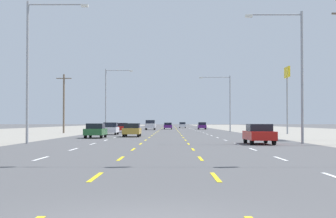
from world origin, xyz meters
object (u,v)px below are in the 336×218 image
object	(u,v)px
sedan_far_right_nearest	(259,134)
sedan_far_left_far	(122,127)
sedan_inner_left_mid	(132,130)
streetlight_right_row_1	(226,98)
hatchback_inner_right_distant_b	(182,125)
pole_sign_right_row_2	(287,82)
sedan_center_turn_distant_a	(168,126)
streetlight_left_row_1	(108,95)
hatchback_far_right_farthest	(202,126)
streetlight_right_row_0	(296,67)
hatchback_far_left_midfar	(111,129)
sedan_far_left_near	(96,130)
suv_inner_left_farther	(150,125)
streetlight_left_row_0	(34,61)

from	to	relation	value
sedan_far_right_nearest	sedan_far_left_far	bearing A→B (deg)	108.27
sedan_far_left_far	sedan_inner_left_mid	bearing A→B (deg)	-82.03
sedan_far_right_nearest	streetlight_right_row_1	distance (m)	46.37
hatchback_inner_right_distant_b	pole_sign_right_row_2	distance (m)	69.78
hatchback_inner_right_distant_b	pole_sign_right_row_2	world-z (taller)	pole_sign_right_row_2
sedan_center_turn_distant_a	streetlight_right_row_1	size ratio (longest dim) A/B	0.49
sedan_far_right_nearest	streetlight_left_row_1	distance (m)	49.22
hatchback_far_right_farthest	streetlight_right_row_0	bearing A→B (deg)	-88.01
streetlight_right_row_0	sedan_center_turn_distant_a	bearing A→B (deg)	97.57
sedan_inner_left_mid	hatchback_inner_right_distant_b	xyz separation A→B (m)	(7.33, 80.94, 0.03)
pole_sign_right_row_2	streetlight_left_row_1	distance (m)	29.92
sedan_far_left_far	streetlight_right_row_0	xyz separation A→B (m)	(16.87, -42.06, 4.93)
hatchback_far_left_midfar	hatchback_far_right_farthest	size ratio (longest dim) A/B	1.00
sedan_inner_left_mid	streetlight_right_row_1	distance (m)	31.27
sedan_far_left_near	hatchback_far_left_midfar	world-z (taller)	hatchback_far_left_midfar
suv_inner_left_farther	streetlight_left_row_0	bearing A→B (deg)	-95.22
streetlight_right_row_0	pole_sign_right_row_2	bearing A→B (deg)	78.35
streetlight_right_row_0	sedan_far_right_nearest	bearing A→B (deg)	-171.00
hatchback_far_left_midfar	suv_inner_left_farther	xyz separation A→B (m)	(3.40, 39.72, 0.24)
streetlight_left_row_0	streetlight_right_row_0	size ratio (longest dim) A/B	1.08
sedan_far_right_nearest	streetlight_right_row_1	world-z (taller)	streetlight_right_row_1
hatchback_inner_right_distant_b	streetlight_right_row_1	bearing A→B (deg)	-83.60
sedan_far_right_nearest	suv_inner_left_farther	size ratio (longest dim) A/B	0.92
sedan_far_left_near	sedan_inner_left_mid	world-z (taller)	same
hatchback_far_left_midfar	pole_sign_right_row_2	size ratio (longest dim) A/B	0.44
suv_inner_left_farther	streetlight_right_row_0	distance (m)	67.58
sedan_inner_left_mid	hatchback_far_left_midfar	xyz separation A→B (m)	(-3.32, 8.67, 0.03)
streetlight_left_row_0	streetlight_right_row_1	bearing A→B (deg)	67.13
streetlight_right_row_1	streetlight_right_row_0	bearing A→B (deg)	-89.78
hatchback_far_left_midfar	hatchback_inner_right_distant_b	world-z (taller)	same
sedan_center_turn_distant_a	streetlight_left_row_1	xyz separation A→B (m)	(-9.56, -28.53, 5.21)
sedan_inner_left_mid	sedan_far_left_far	world-z (taller)	same
sedan_far_right_nearest	pole_sign_right_row_2	bearing A→B (deg)	73.53
sedan_far_left_far	streetlight_left_row_1	xyz separation A→B (m)	(-2.54, 3.54, 5.21)
sedan_far_left_near	streetlight_left_row_0	size ratio (longest dim) A/B	0.43
streetlight_left_row_0	sedan_center_turn_distant_a	bearing A→B (deg)	82.65
suv_inner_left_farther	hatchback_far_left_midfar	bearing A→B (deg)	-94.89
sedan_center_turn_distant_a	streetlight_right_row_1	xyz separation A→B (m)	(9.68, -28.53, 4.70)
hatchback_far_left_midfar	streetlight_left_row_1	size ratio (longest dim) A/B	0.38
sedan_center_turn_distant_a	hatchback_inner_right_distant_b	world-z (taller)	hatchback_inner_right_distant_b
sedan_far_right_nearest	sedan_center_turn_distant_a	world-z (taller)	same
sedan_far_left_near	hatchback_inner_right_distant_b	size ratio (longest dim) A/B	1.15
suv_inner_left_farther	streetlight_left_row_1	size ratio (longest dim) A/B	0.48
sedan_far_right_nearest	sedan_inner_left_mid	distance (m)	21.02
streetlight_left_row_1	sedan_center_turn_distant_a	bearing A→B (deg)	71.47
sedan_far_left_near	streetlight_right_row_0	xyz separation A→B (m)	(16.77, -13.42, 4.93)
sedan_far_left_near	hatchback_far_right_farthest	distance (m)	60.54
hatchback_far_left_midfar	streetlight_left_row_0	size ratio (longest dim) A/B	0.37
suv_inner_left_farther	streetlight_left_row_1	bearing A→B (deg)	-106.43
sedan_inner_left_mid	sedan_center_turn_distant_a	distance (m)	56.56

